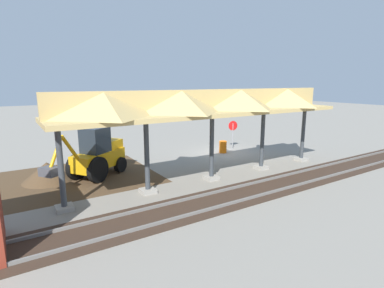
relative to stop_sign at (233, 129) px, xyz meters
name	(u,v)px	position (x,y,z in m)	size (l,w,h in m)	color
ground_plane	(224,152)	(1.32, 0.63, -1.63)	(120.00, 120.00, 0.00)	gray
dirt_work_zone	(75,178)	(12.26, 1.04, -1.62)	(8.64, 7.00, 0.01)	#4C3823
platform_canopy	(212,103)	(5.93, 5.31, 2.54)	(16.36, 3.20, 4.90)	#9E998E
rail_tracks	(305,177)	(1.32, 7.89, -1.60)	(60.00, 2.58, 0.15)	slate
stop_sign	(233,129)	(0.00, 0.00, 0.00)	(0.75, 0.20, 2.26)	gray
backhoe	(97,155)	(11.06, 1.41, -0.37)	(4.98, 3.97, 2.82)	orange
dirt_mound	(48,181)	(13.58, 0.74, -1.63)	(5.26, 5.26, 2.09)	#4C3823
traffic_barrel	(223,147)	(1.45, 0.61, -1.18)	(0.56, 0.56, 0.90)	orange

